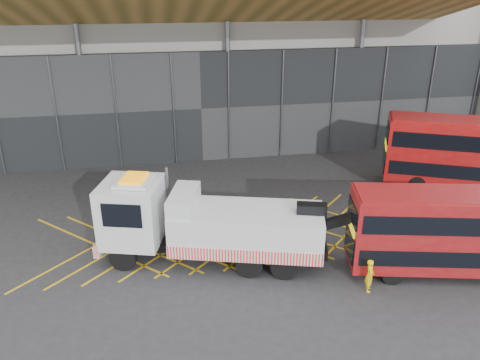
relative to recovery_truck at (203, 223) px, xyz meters
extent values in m
plane|color=#28282A|center=(-0.50, 2.35, -1.99)|extent=(120.00, 120.00, 0.00)
cube|color=gold|center=(-5.30, 2.35, -1.98)|extent=(7.16, 7.16, 0.01)
cube|color=gold|center=(-5.30, 2.35, -1.98)|extent=(7.16, 7.16, 0.01)
cube|color=gold|center=(-3.70, 2.35, -1.98)|extent=(7.16, 7.16, 0.01)
cube|color=gold|center=(-3.70, 2.35, -1.98)|extent=(7.16, 7.16, 0.01)
cube|color=gold|center=(-2.10, 2.35, -1.98)|extent=(7.16, 7.16, 0.01)
cube|color=gold|center=(-2.10, 2.35, -1.98)|extent=(7.16, 7.16, 0.01)
cube|color=gold|center=(-0.50, 2.35, -1.98)|extent=(7.16, 7.16, 0.01)
cube|color=gold|center=(-0.50, 2.35, -1.98)|extent=(7.16, 7.16, 0.01)
cube|color=gold|center=(1.10, 2.35, -1.98)|extent=(7.16, 7.16, 0.01)
cube|color=gold|center=(1.10, 2.35, -1.98)|extent=(7.16, 7.16, 0.01)
cube|color=gold|center=(2.70, 2.35, -1.98)|extent=(7.16, 7.16, 0.01)
cube|color=gold|center=(2.70, 2.35, -1.98)|extent=(7.16, 7.16, 0.01)
cube|color=gold|center=(4.30, 2.35, -1.98)|extent=(7.16, 7.16, 0.01)
cube|color=gold|center=(4.30, 2.35, -1.98)|extent=(7.16, 7.16, 0.01)
cube|color=gold|center=(5.90, 2.35, -1.98)|extent=(7.16, 7.16, 0.01)
cube|color=gold|center=(5.90, 2.35, -1.98)|extent=(7.16, 7.16, 0.01)
cube|color=gold|center=(7.50, 2.35, -1.98)|extent=(7.16, 7.16, 0.01)
cube|color=gold|center=(7.50, 2.35, -1.98)|extent=(7.16, 7.16, 0.01)
cube|color=gold|center=(9.10, 2.35, -1.98)|extent=(7.16, 7.16, 0.01)
cube|color=gold|center=(9.10, 2.35, -1.98)|extent=(7.16, 7.16, 0.01)
cube|color=gray|center=(1.50, 21.35, 7.01)|extent=(55.00, 14.00, 18.00)
cube|color=black|center=(1.50, 14.05, 2.01)|extent=(55.00, 0.80, 8.00)
cube|color=olive|center=(-0.50, 10.35, 9.51)|extent=(40.00, 11.93, 4.07)
cylinder|color=#595B60|center=(-6.50, 13.85, 3.01)|extent=(0.36, 0.36, 10.00)
cylinder|color=#595B60|center=(3.50, 13.85, 3.01)|extent=(0.36, 0.36, 10.00)
cylinder|color=#595B60|center=(13.50, 13.85, 3.01)|extent=(0.36, 0.36, 10.00)
cube|color=black|center=(0.47, -0.13, -1.20)|extent=(10.66, 4.11, 0.40)
cube|color=silver|center=(-3.23, 0.95, 0.45)|extent=(3.41, 3.48, 2.95)
cube|color=black|center=(-4.56, 1.34, 0.96)|extent=(0.75, 2.41, 1.25)
cube|color=red|center=(-4.59, 1.35, -1.03)|extent=(1.10, 2.91, 0.62)
cube|color=orange|center=(-3.02, 0.89, 2.18)|extent=(1.36, 1.59, 0.14)
cube|color=silver|center=(1.99, -0.58, -0.12)|extent=(7.54, 4.69, 1.81)
cube|color=red|center=(1.58, -1.97, -0.80)|extent=(6.77, 2.03, 0.62)
cube|color=silver|center=(-0.84, 0.25, 1.18)|extent=(1.85, 2.93, 0.79)
cube|color=black|center=(4.82, -1.40, 0.96)|extent=(1.46, 0.93, 0.57)
cube|color=black|center=(5.91, -1.72, 0.39)|extent=(2.49, 1.08, 1.23)
cylinder|color=black|center=(-3.78, -0.13, -1.37)|extent=(1.31, 0.73, 1.25)
cylinder|color=black|center=(-3.12, 2.16, -1.37)|extent=(1.31, 0.73, 1.25)
cylinder|color=black|center=(3.40, -2.23, -1.37)|extent=(1.31, 0.73, 1.25)
cylinder|color=black|center=(4.06, 0.06, -1.37)|extent=(1.31, 0.73, 1.25)
cylinder|color=#595B60|center=(-1.50, 1.62, 1.07)|extent=(0.16, 0.16, 2.49)
cube|color=maroon|center=(11.32, -3.30, 0.23)|extent=(10.18, 4.50, 3.50)
cube|color=black|center=(11.32, -3.30, -0.59)|extent=(9.81, 4.47, 0.77)
cube|color=black|center=(11.32, -3.30, 1.03)|extent=(9.81, 4.47, 0.86)
cube|color=black|center=(6.47, -2.16, -0.55)|extent=(0.52, 1.98, 1.17)
cube|color=black|center=(6.47, -2.16, 1.03)|extent=(0.52, 1.98, 0.86)
cube|color=yellow|center=(6.46, -2.16, 0.31)|extent=(0.43, 1.58, 0.32)
cube|color=maroon|center=(11.32, -3.30, 2.00)|extent=(9.94, 4.28, 0.11)
cylinder|color=black|center=(8.02, -3.55, -1.52)|extent=(0.97, 0.48, 0.94)
cylinder|color=black|center=(8.48, -1.61, -1.52)|extent=(0.97, 0.48, 0.94)
cube|color=maroon|center=(18.11, 4.97, 0.56)|extent=(11.45, 7.18, 4.02)
cube|color=black|center=(18.11, 4.97, -0.39)|extent=(11.06, 7.04, 0.88)
cube|color=black|center=(12.93, 7.37, -0.33)|extent=(1.03, 2.13, 1.35)
cube|color=black|center=(12.93, 7.37, 1.48)|extent=(1.03, 2.13, 0.98)
cube|color=yellow|center=(12.92, 7.38, 0.65)|extent=(0.83, 1.70, 0.36)
cylinder|color=black|center=(14.33, 5.43, -1.45)|extent=(1.11, 0.73, 1.08)
cylinder|color=black|center=(15.31, 7.56, -1.45)|extent=(1.11, 0.73, 1.08)
imported|color=yellow|center=(6.78, -3.81, -1.22)|extent=(0.54, 0.65, 1.54)
camera|label=1|loc=(-1.91, -19.46, 10.49)|focal=35.00mm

